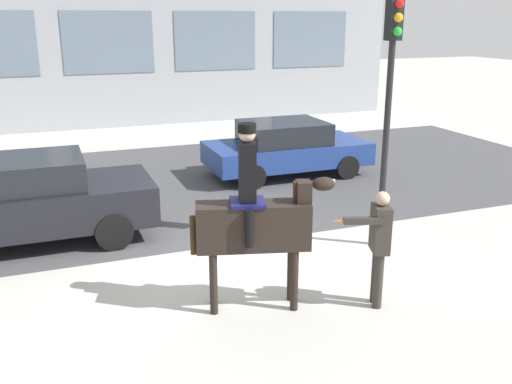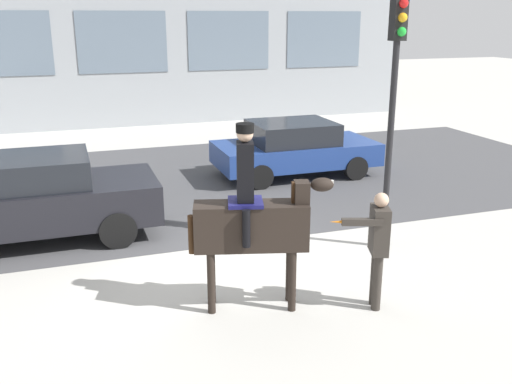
# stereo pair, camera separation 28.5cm
# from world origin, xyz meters

# --- Properties ---
(ground_plane) EXTENTS (80.00, 80.00, 0.00)m
(ground_plane) POSITION_xyz_m (0.00, 0.00, 0.00)
(ground_plane) COLOR #B2AFA8
(road_surface) EXTENTS (22.66, 8.50, 0.01)m
(road_surface) POSITION_xyz_m (0.00, 4.75, 0.00)
(road_surface) COLOR #444447
(road_surface) RESTS_ON ground_plane
(mounted_horse_lead) EXTENTS (1.94, 0.84, 2.64)m
(mounted_horse_lead) POSITION_xyz_m (0.06, -1.80, 1.31)
(mounted_horse_lead) COLOR black
(mounted_horse_lead) RESTS_ON ground_plane
(pedestrian_bystander) EXTENTS (0.91, 0.45, 1.70)m
(pedestrian_bystander) POSITION_xyz_m (1.68, -2.38, 1.00)
(pedestrian_bystander) COLOR #332D28
(pedestrian_bystander) RESTS_ON ground_plane
(street_car_near_lane) EXTENTS (4.36, 1.94, 1.59)m
(street_car_near_lane) POSITION_xyz_m (-2.91, 1.90, 0.82)
(street_car_near_lane) COLOR black
(street_car_near_lane) RESTS_ON ground_plane
(street_car_far_lane) EXTENTS (4.11, 2.03, 1.40)m
(street_car_far_lane) POSITION_xyz_m (3.31, 4.55, 0.72)
(street_car_far_lane) COLOR navy
(street_car_far_lane) RESTS_ON ground_plane
(traffic_light) EXTENTS (0.24, 0.29, 4.31)m
(traffic_light) POSITION_xyz_m (2.98, -0.46, 2.87)
(traffic_light) COLOR black
(traffic_light) RESTS_ON ground_plane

